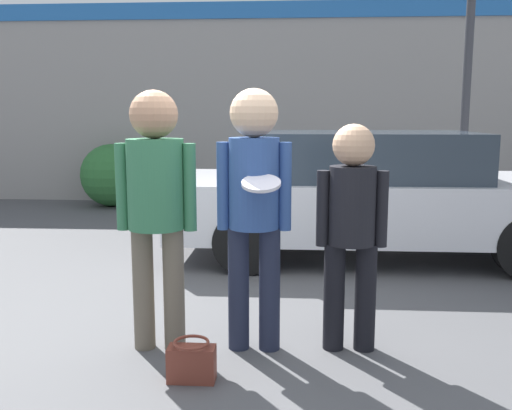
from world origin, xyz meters
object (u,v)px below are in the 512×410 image
person_left (156,194)px  parked_car_near (372,194)px  person_middle_with_frisbee (254,195)px  handbag (192,362)px  shrub (112,175)px  person_right (352,220)px

person_left → parked_car_near: (1.87, 2.84, -0.37)m
person_middle_with_frisbee → handbag: 1.18m
person_left → handbag: bearing=-57.2°
person_middle_with_frisbee → shrub: 7.00m
person_left → handbag: (0.32, -0.50, -0.99)m
person_left → parked_car_near: size_ratio=0.39×
person_middle_with_frisbee → shrub: person_middle_with_frisbee is taller
person_middle_with_frisbee → parked_car_near: bearing=67.1°
person_middle_with_frisbee → person_right: (0.68, 0.04, -0.18)m
shrub → handbag: 7.33m
parked_car_near → shrub: (-4.23, 3.47, -0.18)m
person_middle_with_frisbee → shrub: bearing=115.9°
person_right → shrub: bearing=120.9°
person_left → person_middle_with_frisbee: size_ratio=0.99×
person_left → person_middle_with_frisbee: (0.68, 0.04, -0.00)m
person_middle_with_frisbee → shrub: size_ratio=1.62×
shrub → parked_car_near: bearing=-39.3°
person_left → parked_car_near: bearing=56.7°
parked_car_near → person_left: bearing=-123.3°
shrub → handbag: (2.69, -6.81, -0.44)m
person_right → parked_car_near: (0.51, 2.77, -0.19)m
person_right → handbag: 1.44m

